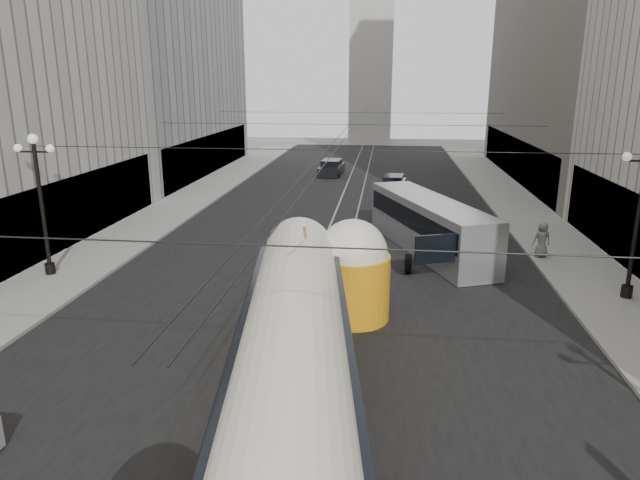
# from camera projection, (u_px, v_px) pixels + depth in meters

# --- Properties ---
(road) EXTENTS (20.00, 85.00, 0.02)m
(road) POSITION_uv_depth(u_px,v_px,m) (346.00, 214.00, 38.76)
(road) COLOR black
(road) RESTS_ON ground
(sidewalk_left) EXTENTS (4.00, 72.00, 0.15)m
(sidewalk_left) POSITION_uv_depth(u_px,v_px,m) (193.00, 198.00, 43.44)
(sidewalk_left) COLOR gray
(sidewalk_left) RESTS_ON ground
(sidewalk_right) EXTENTS (4.00, 72.00, 0.15)m
(sidewalk_right) POSITION_uv_depth(u_px,v_px,m) (517.00, 206.00, 40.74)
(sidewalk_right) COLOR gray
(sidewalk_right) RESTS_ON ground
(rail_left) EXTENTS (0.12, 85.00, 0.04)m
(rail_left) POSITION_uv_depth(u_px,v_px,m) (335.00, 213.00, 38.84)
(rail_left) COLOR gray
(rail_left) RESTS_ON ground
(rail_right) EXTENTS (0.12, 85.00, 0.04)m
(rail_right) POSITION_uv_depth(u_px,v_px,m) (357.00, 214.00, 38.68)
(rail_right) COLOR gray
(rail_right) RESTS_ON ground
(building_left_far) EXTENTS (12.60, 28.60, 28.60)m
(building_left_far) POSITION_uv_depth(u_px,v_px,m) (142.00, 17.00, 51.96)
(building_left_far) COLOR #999999
(building_left_far) RESTS_ON ground
(distant_tower) EXTENTS (6.00, 6.00, 31.36)m
(distant_tower) POSITION_uv_depth(u_px,v_px,m) (372.00, 34.00, 80.13)
(distant_tower) COLOR #B2AFA8
(distant_tower) RESTS_ON ground
(lamppost_left_mid) EXTENTS (1.86, 0.44, 6.37)m
(lamppost_left_mid) POSITION_uv_depth(u_px,v_px,m) (41.00, 197.00, 25.30)
(lamppost_left_mid) COLOR black
(lamppost_left_mid) RESTS_ON sidewalk_left
(lamppost_right_mid) EXTENTS (1.86, 0.44, 6.37)m
(lamppost_right_mid) POSITION_uv_depth(u_px,v_px,m) (639.00, 212.00, 22.47)
(lamppost_right_mid) COLOR black
(lamppost_right_mid) RESTS_ON sidewalk_right
(catenary) EXTENTS (25.00, 72.00, 0.23)m
(catenary) POSITION_uv_depth(u_px,v_px,m) (348.00, 127.00, 36.19)
(catenary) COLOR black
(catenary) RESTS_ON ground
(streetcar) EXTENTS (4.82, 17.66, 3.90)m
(streetcar) POSITION_uv_depth(u_px,v_px,m) (294.00, 363.00, 14.27)
(streetcar) COLOR orange
(streetcar) RESTS_ON ground
(city_bus) EXTENTS (6.16, 11.44, 2.80)m
(city_bus) POSITION_uv_depth(u_px,v_px,m) (429.00, 223.00, 29.80)
(city_bus) COLOR #B2B5B7
(city_bus) RESTS_ON ground
(sedan_white_far) EXTENTS (2.15, 4.36, 1.33)m
(sedan_white_far) POSITION_uv_depth(u_px,v_px,m) (393.00, 184.00, 46.33)
(sedan_white_far) COLOR white
(sedan_white_far) RESTS_ON ground
(sedan_dark_far) EXTENTS (2.26, 4.75, 1.46)m
(sedan_dark_far) POSITION_uv_depth(u_px,v_px,m) (332.00, 168.00, 54.43)
(sedan_dark_far) COLOR black
(sedan_dark_far) RESTS_ON ground
(pedestrian_sidewalk_right) EXTENTS (0.97, 0.70, 1.81)m
(pedestrian_sidewalk_right) POSITION_uv_depth(u_px,v_px,m) (542.00, 239.00, 28.55)
(pedestrian_sidewalk_right) COLOR slate
(pedestrian_sidewalk_right) RESTS_ON sidewalk_right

